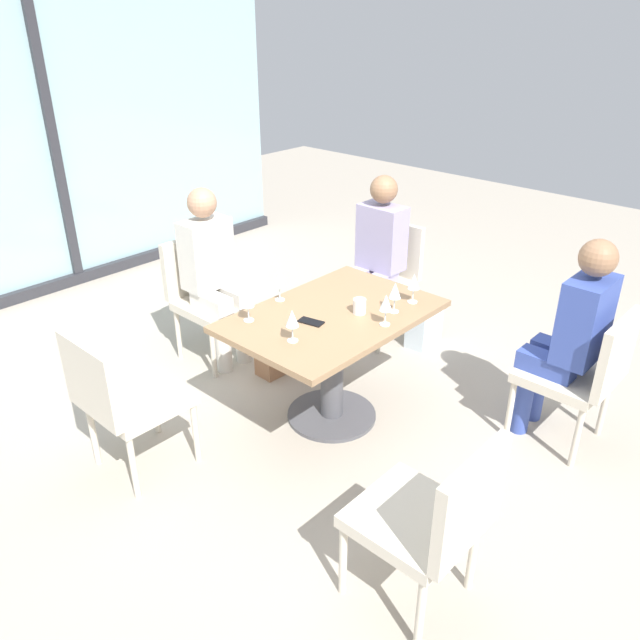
{
  "coord_description": "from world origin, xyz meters",
  "views": [
    {
      "loc": [
        -2.45,
        -2.15,
        2.33
      ],
      "look_at": [
        0.0,
        0.1,
        0.65
      ],
      "focal_mm": 35.06,
      "sensor_mm": 36.0,
      "label": 1
    }
  ],
  "objects_px": {
    "chair_front_left": "(433,517)",
    "chair_far_left": "(121,396)",
    "wine_glass_3": "(386,303)",
    "wine_glass_5": "(395,291)",
    "person_near_window": "(213,269)",
    "wine_glass_0": "(279,280)",
    "handbag_0": "(278,353)",
    "wine_glass_2": "(248,300)",
    "chair_far_right": "(384,274)",
    "wine_glass_4": "(414,282)",
    "person_front_right": "(571,332)",
    "handbag_1": "(424,327)",
    "dining_table_main": "(332,342)",
    "chair_front_right": "(583,371)",
    "chair_near_window": "(206,292)",
    "coffee_cup": "(360,306)",
    "wine_glass_1": "(292,319)",
    "person_far_right": "(376,252)",
    "cell_phone_on_table": "(311,322)"
  },
  "relations": [
    {
      "from": "chair_far_left",
      "to": "person_front_right",
      "type": "xyz_separation_m",
      "value": [
        1.89,
        -1.58,
        0.2
      ]
    },
    {
      "from": "wine_glass_3",
      "to": "wine_glass_5",
      "type": "relative_size",
      "value": 1.0
    },
    {
      "from": "handbag_1",
      "to": "wine_glass_5",
      "type": "bearing_deg",
      "value": -162.94
    },
    {
      "from": "dining_table_main",
      "to": "chair_front_right",
      "type": "distance_m",
      "value": 1.43
    },
    {
      "from": "dining_table_main",
      "to": "wine_glass_0",
      "type": "xyz_separation_m",
      "value": [
        -0.08,
        0.36,
        0.33
      ]
    },
    {
      "from": "handbag_0",
      "to": "person_near_window",
      "type": "bearing_deg",
      "value": 110.79
    },
    {
      "from": "wine_glass_3",
      "to": "handbag_0",
      "type": "xyz_separation_m",
      "value": [
        0.07,
        0.96,
        -0.72
      ]
    },
    {
      "from": "chair_far_right",
      "to": "person_front_right",
      "type": "relative_size",
      "value": 0.69
    },
    {
      "from": "chair_near_window",
      "to": "wine_glass_1",
      "type": "bearing_deg",
      "value": -107.29
    },
    {
      "from": "person_front_right",
      "to": "wine_glass_1",
      "type": "xyz_separation_m",
      "value": [
        -1.16,
        1.04,
        0.16
      ]
    },
    {
      "from": "wine_glass_5",
      "to": "handbag_0",
      "type": "bearing_deg",
      "value": 96.18
    },
    {
      "from": "handbag_1",
      "to": "chair_front_left",
      "type": "bearing_deg",
      "value": -150.16
    },
    {
      "from": "dining_table_main",
      "to": "chair_far_left",
      "type": "xyz_separation_m",
      "value": [
        -1.14,
        0.48,
        -0.04
      ]
    },
    {
      "from": "wine_glass_3",
      "to": "wine_glass_5",
      "type": "distance_m",
      "value": 0.18
    },
    {
      "from": "wine_glass_5",
      "to": "coffee_cup",
      "type": "height_order",
      "value": "wine_glass_5"
    },
    {
      "from": "wine_glass_4",
      "to": "handbag_0",
      "type": "bearing_deg",
      "value": 107.16
    },
    {
      "from": "wine_glass_5",
      "to": "wine_glass_0",
      "type": "bearing_deg",
      "value": 118.98
    },
    {
      "from": "person_front_right",
      "to": "wine_glass_4",
      "type": "distance_m",
      "value": 0.92
    },
    {
      "from": "chair_far_right",
      "to": "person_near_window",
      "type": "bearing_deg",
      "value": 151.11
    },
    {
      "from": "chair_near_window",
      "to": "coffee_cup",
      "type": "height_order",
      "value": "chair_near_window"
    },
    {
      "from": "chair_front_left",
      "to": "wine_glass_5",
      "type": "height_order",
      "value": "wine_glass_5"
    },
    {
      "from": "chair_front_left",
      "to": "chair_far_left",
      "type": "xyz_separation_m",
      "value": [
        -0.38,
        1.69,
        0.0
      ]
    },
    {
      "from": "chair_far_left",
      "to": "chair_near_window",
      "type": "bearing_deg",
      "value": 32.95
    },
    {
      "from": "chair_front_right",
      "to": "person_near_window",
      "type": "relative_size",
      "value": 0.69
    },
    {
      "from": "cell_phone_on_table",
      "to": "handbag_1",
      "type": "height_order",
      "value": "cell_phone_on_table"
    },
    {
      "from": "wine_glass_5",
      "to": "coffee_cup",
      "type": "bearing_deg",
      "value": 137.85
    },
    {
      "from": "person_far_right",
      "to": "handbag_1",
      "type": "distance_m",
      "value": 0.69
    },
    {
      "from": "wine_glass_5",
      "to": "wine_glass_1",
      "type": "bearing_deg",
      "value": 164.1
    },
    {
      "from": "dining_table_main",
      "to": "wine_glass_5",
      "type": "distance_m",
      "value": 0.48
    },
    {
      "from": "wine_glass_3",
      "to": "handbag_0",
      "type": "distance_m",
      "value": 1.21
    },
    {
      "from": "chair_far_right",
      "to": "wine_glass_0",
      "type": "relative_size",
      "value": 4.7
    },
    {
      "from": "dining_table_main",
      "to": "wine_glass_4",
      "type": "relative_size",
      "value": 6.69
    },
    {
      "from": "wine_glass_2",
      "to": "person_near_window",
      "type": "bearing_deg",
      "value": 64.19
    },
    {
      "from": "chair_near_window",
      "to": "wine_glass_4",
      "type": "relative_size",
      "value": 4.7
    },
    {
      "from": "chair_front_right",
      "to": "wine_glass_0",
      "type": "distance_m",
      "value": 1.82
    },
    {
      "from": "cell_phone_on_table",
      "to": "handbag_0",
      "type": "distance_m",
      "value": 0.93
    },
    {
      "from": "wine_glass_0",
      "to": "wine_glass_2",
      "type": "height_order",
      "value": "same"
    },
    {
      "from": "person_near_window",
      "to": "wine_glass_0",
      "type": "height_order",
      "value": "person_near_window"
    },
    {
      "from": "wine_glass_3",
      "to": "chair_far_left",
      "type": "bearing_deg",
      "value": 147.07
    },
    {
      "from": "wine_glass_0",
      "to": "handbag_0",
      "type": "relative_size",
      "value": 0.62
    },
    {
      "from": "chair_front_left",
      "to": "handbag_1",
      "type": "bearing_deg",
      "value": 34.26
    },
    {
      "from": "chair_front_right",
      "to": "handbag_1",
      "type": "relative_size",
      "value": 2.9
    },
    {
      "from": "person_near_window",
      "to": "person_front_right",
      "type": "height_order",
      "value": "same"
    },
    {
      "from": "wine_glass_4",
      "to": "wine_glass_0",
      "type": "bearing_deg",
      "value": 130.26
    },
    {
      "from": "person_near_window",
      "to": "wine_glass_0",
      "type": "relative_size",
      "value": 6.81
    },
    {
      "from": "wine_glass_0",
      "to": "wine_glass_4",
      "type": "bearing_deg",
      "value": -49.74
    },
    {
      "from": "coffee_cup",
      "to": "handbag_0",
      "type": "xyz_separation_m",
      "value": [
        0.05,
        0.76,
        -0.64
      ]
    },
    {
      "from": "wine_glass_1",
      "to": "coffee_cup",
      "type": "bearing_deg",
      "value": -5.61
    },
    {
      "from": "person_far_right",
      "to": "wine_glass_2",
      "type": "xyz_separation_m",
      "value": [
        -1.42,
        -0.19,
        0.16
      ]
    },
    {
      "from": "chair_near_window",
      "to": "person_far_right",
      "type": "height_order",
      "value": "person_far_right"
    }
  ]
}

